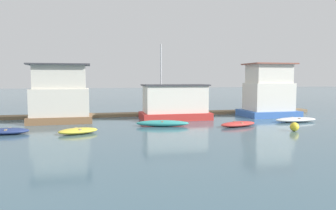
{
  "coord_description": "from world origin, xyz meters",
  "views": [
    {
      "loc": [
        -6.62,
        -29.21,
        3.77
      ],
      "look_at": [
        0.0,
        -1.0,
        1.4
      ],
      "focal_mm": 35.0,
      "sensor_mm": 36.0,
      "label": 1
    }
  ],
  "objects_px": {
    "dinghy_teal": "(163,123)",
    "houseboat_blue": "(268,92)",
    "dinghy_white": "(296,120)",
    "mooring_post_centre": "(180,110)",
    "houseboat_brown": "(60,96)",
    "dinghy_navy": "(8,131)",
    "houseboat_red": "(175,103)",
    "buoy_yellow": "(294,127)",
    "dinghy_red": "(238,124)",
    "dinghy_yellow": "(78,131)"
  },
  "relations": [
    {
      "from": "dinghy_navy",
      "to": "mooring_post_centre",
      "type": "xyz_separation_m",
      "value": [
        14.27,
        7.83,
        0.42
      ]
    },
    {
      "from": "dinghy_navy",
      "to": "dinghy_white",
      "type": "height_order",
      "value": "dinghy_navy"
    },
    {
      "from": "buoy_yellow",
      "to": "dinghy_white",
      "type": "bearing_deg",
      "value": 54.54
    },
    {
      "from": "dinghy_white",
      "to": "buoy_yellow",
      "type": "xyz_separation_m",
      "value": [
        -3.11,
        -4.36,
        0.12
      ]
    },
    {
      "from": "dinghy_red",
      "to": "houseboat_red",
      "type": "bearing_deg",
      "value": 122.89
    },
    {
      "from": "houseboat_blue",
      "to": "dinghy_navy",
      "type": "bearing_deg",
      "value": -166.0
    },
    {
      "from": "dinghy_white",
      "to": "dinghy_red",
      "type": "bearing_deg",
      "value": -167.29
    },
    {
      "from": "houseboat_red",
      "to": "buoy_yellow",
      "type": "distance_m",
      "value": 10.95
    },
    {
      "from": "houseboat_red",
      "to": "dinghy_navy",
      "type": "distance_m",
      "value": 14.16
    },
    {
      "from": "houseboat_red",
      "to": "houseboat_brown",
      "type": "bearing_deg",
      "value": 179.22
    },
    {
      "from": "dinghy_white",
      "to": "mooring_post_centre",
      "type": "bearing_deg",
      "value": 141.32
    },
    {
      "from": "houseboat_red",
      "to": "dinghy_red",
      "type": "height_order",
      "value": "houseboat_red"
    },
    {
      "from": "houseboat_brown",
      "to": "dinghy_white",
      "type": "distance_m",
      "value": 20.39
    },
    {
      "from": "houseboat_blue",
      "to": "dinghy_teal",
      "type": "xyz_separation_m",
      "value": [
        -11.82,
        -4.56,
        -2.11
      ]
    },
    {
      "from": "dinghy_teal",
      "to": "dinghy_navy",
      "type": "bearing_deg",
      "value": -174.17
    },
    {
      "from": "houseboat_brown",
      "to": "houseboat_blue",
      "type": "height_order",
      "value": "houseboat_blue"
    },
    {
      "from": "houseboat_red",
      "to": "mooring_post_centre",
      "type": "relative_size",
      "value": 5.44
    },
    {
      "from": "dinghy_yellow",
      "to": "houseboat_brown",
      "type": "bearing_deg",
      "value": 104.56
    },
    {
      "from": "houseboat_blue",
      "to": "dinghy_white",
      "type": "height_order",
      "value": "houseboat_blue"
    },
    {
      "from": "dinghy_yellow",
      "to": "houseboat_red",
      "type": "bearing_deg",
      "value": 36.74
    },
    {
      "from": "houseboat_red",
      "to": "houseboat_blue",
      "type": "bearing_deg",
      "value": 2.11
    },
    {
      "from": "dinghy_navy",
      "to": "dinghy_yellow",
      "type": "height_order",
      "value": "dinghy_navy"
    },
    {
      "from": "dinghy_white",
      "to": "mooring_post_centre",
      "type": "distance_m",
      "value": 10.88
    },
    {
      "from": "dinghy_yellow",
      "to": "dinghy_teal",
      "type": "xyz_separation_m",
      "value": [
        6.33,
        2.08,
        0.04
      ]
    },
    {
      "from": "dinghy_red",
      "to": "mooring_post_centre",
      "type": "xyz_separation_m",
      "value": [
        -2.44,
        8.16,
        0.43
      ]
    },
    {
      "from": "houseboat_blue",
      "to": "buoy_yellow",
      "type": "relative_size",
      "value": 8.24
    },
    {
      "from": "houseboat_brown",
      "to": "dinghy_yellow",
      "type": "height_order",
      "value": "houseboat_brown"
    },
    {
      "from": "dinghy_navy",
      "to": "dinghy_teal",
      "type": "bearing_deg",
      "value": 5.83
    },
    {
      "from": "houseboat_blue",
      "to": "dinghy_white",
      "type": "xyz_separation_m",
      "value": [
        -0.03,
        -4.65,
        -2.16
      ]
    },
    {
      "from": "mooring_post_centre",
      "to": "houseboat_brown",
      "type": "bearing_deg",
      "value": -168.16
    },
    {
      "from": "houseboat_brown",
      "to": "houseboat_red",
      "type": "relative_size",
      "value": 0.77
    },
    {
      "from": "dinghy_teal",
      "to": "houseboat_red",
      "type": "bearing_deg",
      "value": 63.61
    },
    {
      "from": "buoy_yellow",
      "to": "houseboat_brown",
      "type": "bearing_deg",
      "value": 152.22
    },
    {
      "from": "buoy_yellow",
      "to": "houseboat_red",
      "type": "bearing_deg",
      "value": 127.33
    },
    {
      "from": "houseboat_blue",
      "to": "buoy_yellow",
      "type": "height_order",
      "value": "houseboat_blue"
    },
    {
      "from": "houseboat_red",
      "to": "dinghy_red",
      "type": "relative_size",
      "value": 1.95
    },
    {
      "from": "dinghy_red",
      "to": "dinghy_teal",
      "type": "bearing_deg",
      "value": 165.83
    },
    {
      "from": "houseboat_blue",
      "to": "dinghy_yellow",
      "type": "distance_m",
      "value": 19.45
    },
    {
      "from": "buoy_yellow",
      "to": "dinghy_red",
      "type": "bearing_deg",
      "value": 134.46
    },
    {
      "from": "dinghy_yellow",
      "to": "mooring_post_centre",
      "type": "distance_m",
      "value": 13.05
    },
    {
      "from": "dinghy_teal",
      "to": "houseboat_blue",
      "type": "bearing_deg",
      "value": 21.11
    },
    {
      "from": "dinghy_red",
      "to": "dinghy_white",
      "type": "height_order",
      "value": "same"
    },
    {
      "from": "dinghy_red",
      "to": "houseboat_blue",
      "type": "bearing_deg",
      "value": 44.69
    },
    {
      "from": "dinghy_teal",
      "to": "dinghy_red",
      "type": "height_order",
      "value": "dinghy_teal"
    },
    {
      "from": "dinghy_white",
      "to": "houseboat_brown",
      "type": "bearing_deg",
      "value": 167.4
    },
    {
      "from": "houseboat_brown",
      "to": "dinghy_navy",
      "type": "xyz_separation_m",
      "value": [
        -2.97,
        -5.46,
        -2.05
      ]
    },
    {
      "from": "dinghy_navy",
      "to": "dinghy_white",
      "type": "xyz_separation_m",
      "value": [
        22.76,
        1.04,
        -0.01
      ]
    },
    {
      "from": "mooring_post_centre",
      "to": "houseboat_red",
      "type": "bearing_deg",
      "value": -115.93
    },
    {
      "from": "dinghy_teal",
      "to": "mooring_post_centre",
      "type": "relative_size",
      "value": 3.39
    },
    {
      "from": "houseboat_brown",
      "to": "buoy_yellow",
      "type": "height_order",
      "value": "houseboat_brown"
    }
  ]
}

